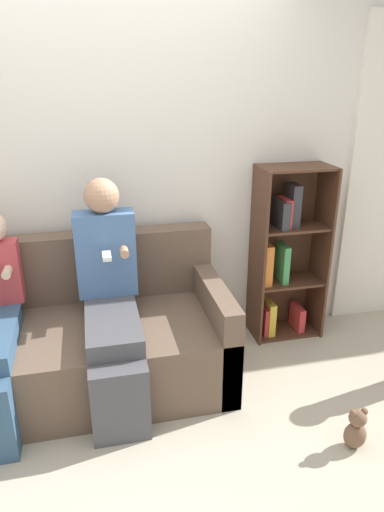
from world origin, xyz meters
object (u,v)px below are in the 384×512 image
object	(u,v)px
bookshelf	(283,256)
adult_seated	(111,293)
couch	(72,342)
teddy_bear	(356,429)

from	to	relation	value
bookshelf	adult_seated	bearing A→B (deg)	-162.05
couch	bookshelf	distance (m)	1.60
adult_seated	teddy_bear	size ratio (longest dim) A/B	5.23
couch	bookshelf	size ratio (longest dim) A/B	1.49
couch	adult_seated	xyz separation A→B (m)	(0.26, -0.10, 0.37)
adult_seated	bookshelf	xyz separation A→B (m)	(1.28, 0.42, -0.04)
bookshelf	teddy_bear	world-z (taller)	bookshelf
couch	adult_seated	bearing A→B (deg)	-20.97
teddy_bear	adult_seated	bearing A→B (deg)	146.06
couch	bookshelf	world-z (taller)	bookshelf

